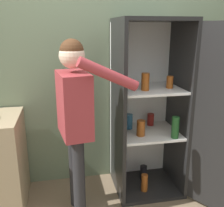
% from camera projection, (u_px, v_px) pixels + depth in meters
% --- Properties ---
extents(wall_back, '(7.00, 0.06, 2.55)m').
position_uv_depth(wall_back, '(105.00, 69.00, 2.86)').
color(wall_back, gray).
rests_on(wall_back, ground_plane).
extents(refrigerator, '(1.10, 1.20, 1.80)m').
position_uv_depth(refrigerator, '(164.00, 112.00, 2.64)').
color(refrigerator, black).
rests_on(refrigerator, ground_plane).
extents(person, '(0.68, 0.57, 1.63)m').
position_uv_depth(person, '(75.00, 109.00, 2.29)').
color(person, '#262628').
rests_on(person, ground_plane).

